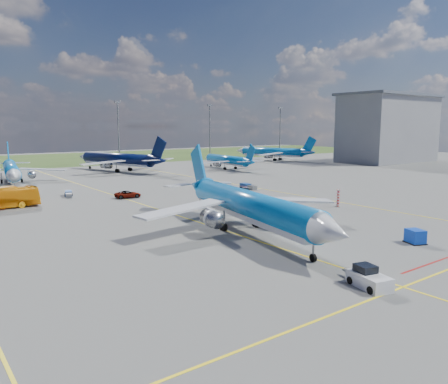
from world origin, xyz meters
TOP-DOWN VIEW (x-y plane):
  - ground at (0.00, 0.00)m, footprint 400.00×400.00m
  - grass_strip at (0.00, 150.00)m, footprint 400.00×80.00m
  - taxiway_lines at (0.17, 27.70)m, footprint 60.25×160.00m
  - floodlight_masts at (10.00, 110.00)m, footprint 202.20×0.50m
  - terminal_building at (120.00, 60.00)m, footprint 42.00×22.00m
  - warning_post at (26.00, 8.00)m, footprint 0.50×0.50m
  - bg_jet_nnw at (-12.73, 74.42)m, footprint 32.54×39.71m
  - bg_jet_n at (19.92, 87.95)m, footprint 42.00×48.30m
  - bg_jet_ne at (51.32, 73.50)m, footprint 27.64×34.41m
  - bg_jet_ene at (88.29, 91.81)m, footprint 39.33×44.74m
  - main_airliner at (1.70, 2.66)m, footprint 37.92×45.50m
  - pushback_tug at (-2.37, -18.16)m, footprint 2.92×5.56m
  - uld_container at (14.34, -12.80)m, footprint 2.30×2.52m
  - service_car_b at (0.94, 38.44)m, footprint 5.20×2.74m
  - service_car_c at (22.28, 28.59)m, footprint 4.23×5.17m
  - baggage_tug_w at (18.60, 19.90)m, footprint 2.32×4.97m
  - baggage_tug_c at (-7.75, 47.15)m, footprint 2.37×4.67m
  - baggage_tug_e at (27.60, 34.25)m, footprint 1.73×5.05m

SIDE VIEW (x-z plane):
  - ground at x=0.00m, z-range 0.00..0.00m
  - bg_jet_nnw at x=-12.73m, z-range -4.71..4.71m
  - bg_jet_n at x=19.92m, z-range -5.34..5.34m
  - bg_jet_ne at x=51.32m, z-range -4.19..4.19m
  - bg_jet_ene at x=88.29m, z-range -4.89..4.89m
  - main_airliner at x=1.70m, z-range -5.28..5.28m
  - grass_strip at x=0.00m, z-range 0.00..0.01m
  - taxiway_lines at x=0.17m, z-range 0.00..0.02m
  - baggage_tug_c at x=-7.75m, z-range -0.03..0.98m
  - baggage_tug_w at x=18.60m, z-range -0.03..1.05m
  - baggage_tug_e at x=27.60m, z-range -0.04..1.08m
  - service_car_b at x=0.94m, z-range 0.00..1.39m
  - service_car_c at x=22.28m, z-range 0.00..1.41m
  - pushback_tug at x=-2.37m, z-range -0.18..1.67m
  - uld_container at x=14.34m, z-range 0.00..1.64m
  - warning_post at x=26.00m, z-range 0.00..3.00m
  - floodlight_masts at x=10.00m, z-range 1.21..23.91m
  - terminal_building at x=120.00m, z-range 0.07..26.07m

